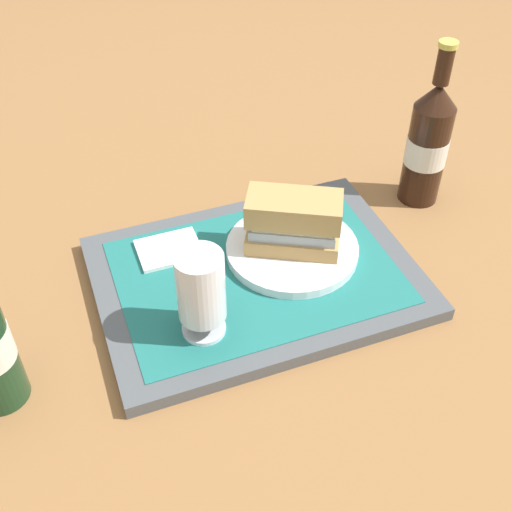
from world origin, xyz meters
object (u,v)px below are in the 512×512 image
at_px(plate, 292,249).
at_px(beer_glass, 201,292).
at_px(second_bottle, 428,143).
at_px(sandwich, 291,222).

bearing_deg(plate, beer_glass, 30.65).
bearing_deg(beer_glass, second_bottle, -157.63).
relative_size(beer_glass, second_bottle, 0.47).
xyz_separation_m(plate, second_bottle, (-0.26, -0.08, 0.08)).
height_order(beer_glass, second_bottle, second_bottle).
bearing_deg(plate, second_bottle, -163.43).
distance_m(sandwich, beer_glass, 0.19).
distance_m(plate, second_bottle, 0.28).
xyz_separation_m(plate, beer_glass, (0.16, 0.10, 0.06)).
height_order(sandwich, second_bottle, second_bottle).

